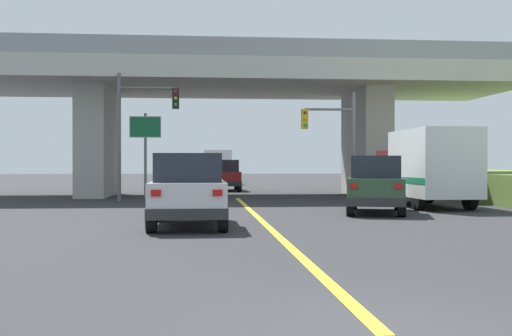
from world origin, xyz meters
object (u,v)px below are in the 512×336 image
(sedan_oncoming, at_px, (224,175))
(traffic_signal_nearside, at_px, (336,133))
(box_truck, at_px, (427,167))
(suv_lead, at_px, (189,190))
(traffic_signal_farside, at_px, (139,120))
(highway_sign, at_px, (145,136))
(suv_crossing, at_px, (376,185))
(semi_truck_distant, at_px, (217,166))

(sedan_oncoming, height_order, traffic_signal_nearside, traffic_signal_nearside)
(box_truck, bearing_deg, suv_lead, -142.90)
(traffic_signal_farside, height_order, highway_sign, traffic_signal_farside)
(suv_lead, distance_m, box_truck, 11.94)
(traffic_signal_farside, distance_m, highway_sign, 2.80)
(suv_lead, height_order, suv_crossing, same)
(sedan_oncoming, bearing_deg, highway_sign, -116.56)
(highway_sign, bearing_deg, sedan_oncoming, 63.44)
(suv_lead, height_order, traffic_signal_farside, traffic_signal_farside)
(box_truck, distance_m, sedan_oncoming, 18.01)
(box_truck, relative_size, traffic_signal_farside, 1.08)
(highway_sign, xyz_separation_m, semi_truck_distant, (4.27, 23.33, -1.63))
(highway_sign, bearing_deg, semi_truck_distant, 79.62)
(traffic_signal_farside, bearing_deg, highway_sign, 88.54)
(suv_lead, height_order, box_truck, box_truck)
(traffic_signal_nearside, distance_m, highway_sign, 9.66)
(traffic_signal_nearside, xyz_separation_m, highway_sign, (-9.43, 2.09, -0.06))
(suv_lead, relative_size, traffic_signal_nearside, 0.83)
(suv_lead, distance_m, sedan_oncoming, 23.57)
(traffic_signal_farside, bearing_deg, sedan_oncoming, 68.85)
(sedan_oncoming, bearing_deg, traffic_signal_farside, -111.15)
(suv_crossing, distance_m, sedan_oncoming, 19.87)
(suv_lead, distance_m, semi_truck_distant, 38.12)
(suv_crossing, bearing_deg, semi_truck_distant, 113.83)
(traffic_signal_nearside, distance_m, semi_truck_distant, 25.99)
(suv_lead, distance_m, suv_crossing, 7.74)
(suv_lead, relative_size, suv_crossing, 0.93)
(suv_crossing, distance_m, semi_truck_distant, 34.23)
(suv_lead, distance_m, traffic_signal_nearside, 14.61)
(suv_crossing, relative_size, box_truck, 0.73)
(suv_crossing, height_order, traffic_signal_farside, traffic_signal_farside)
(sedan_oncoming, xyz_separation_m, traffic_signal_farside, (-4.44, -11.49, 2.76))
(suv_lead, relative_size, highway_sign, 1.01)
(traffic_signal_nearside, xyz_separation_m, semi_truck_distant, (-5.16, 25.42, -1.69))
(sedan_oncoming, bearing_deg, traffic_signal_nearside, -64.99)
(suv_crossing, xyz_separation_m, box_truck, (2.99, 3.02, 0.61))
(semi_truck_distant, bearing_deg, traffic_signal_farside, -99.46)
(suv_lead, xyz_separation_m, highway_sign, (-2.48, 14.75, 2.18))
(highway_sign, relative_size, semi_truck_distant, 0.61)
(box_truck, distance_m, semi_truck_distant, 31.83)
(box_truck, bearing_deg, traffic_signal_farside, 158.25)
(semi_truck_distant, bearing_deg, suv_crossing, -82.06)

